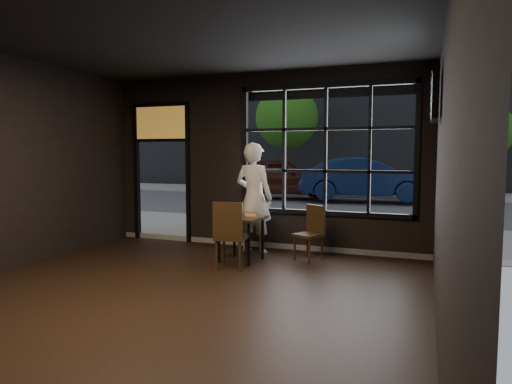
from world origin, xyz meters
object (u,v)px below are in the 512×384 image
at_px(man, 254,198).
at_px(navy_car, 366,178).
at_px(chair_near, 232,235).
at_px(cafe_table, 241,239).

relative_size(man, navy_car, 0.42).
height_order(chair_near, navy_car, navy_car).
bearing_deg(chair_near, man, -92.78).
bearing_deg(cafe_table, chair_near, -80.20).
bearing_deg(man, chair_near, 104.36).
height_order(cafe_table, chair_near, chair_near).
height_order(cafe_table, man, man).
distance_m(cafe_table, chair_near, 0.52).
xyz_separation_m(chair_near, navy_car, (0.73, 10.01, 0.33)).
relative_size(cafe_table, man, 0.38).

